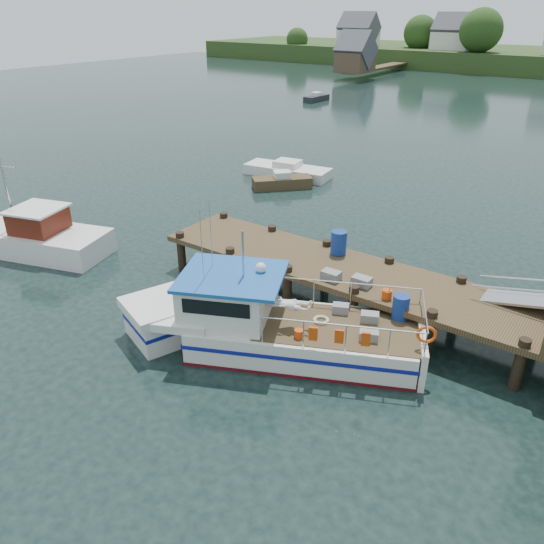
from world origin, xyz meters
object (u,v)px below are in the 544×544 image
Objects in this scene: lobster_boat at (266,325)px; work_boat at (25,236)px; moored_e at (316,98)px; dock at (523,293)px; moored_rowboat at (282,182)px; moored_a at (287,170)px.

lobster_boat is 1.14× the size of work_boat.
work_boat is 42.10m from moored_e.
dock is at bearing -58.72° from moored_e.
dock is 1.84× the size of lobster_boat.
moored_rowboat is 0.59× the size of moored_a.
moored_e is (-13.28, 25.25, -0.01)m from moored_a.
dock is 17.77m from moored_rowboat.
dock is 7.34m from lobster_boat.
moored_a is (-1.05, 2.10, -0.00)m from moored_rowboat.
dock is at bearing 6.11° from lobster_boat.
moored_a is (2.90, 15.54, -0.30)m from work_boat.
lobster_boat is 15.92m from moored_rowboat.
work_boat is 2.27× the size of moored_e.
dock is 19.82m from moored_a.
work_boat is at bearing -123.28° from moored_rowboat.
work_boat is 1.45× the size of moored_a.
moored_e is at bearing 128.19° from dock.
moored_rowboat reaches higher than moored_e.
moored_a reaches higher than moored_e.
moored_a is at bearing 62.16° from work_boat.
moored_e is (-29.12, 37.02, -1.89)m from dock.
lobster_boat is 2.59× the size of moored_e.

